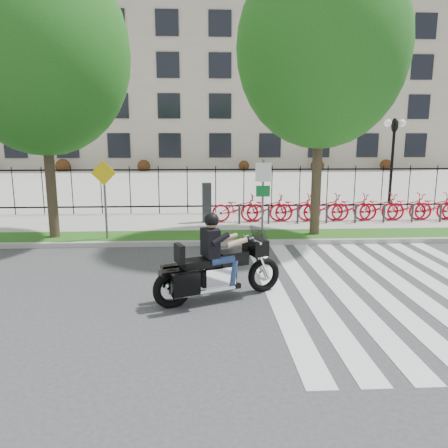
{
  "coord_description": "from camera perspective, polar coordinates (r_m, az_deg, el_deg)",
  "views": [
    {
      "loc": [
        0.6,
        -9.22,
        3.36
      ],
      "look_at": [
        1.23,
        3.0,
        0.9
      ],
      "focal_mm": 35.0,
      "sensor_mm": 36.0,
      "label": 1
    }
  ],
  "objects": [
    {
      "name": "ground",
      "position": [
        9.83,
        -6.36,
        -8.69
      ],
      "size": [
        120.0,
        120.0,
        0.0
      ],
      "primitive_type": "plane",
      "color": "#353638",
      "rests_on": "ground"
    },
    {
      "name": "curb",
      "position": [
        13.73,
        -5.39,
        -2.54
      ],
      "size": [
        60.0,
        0.2,
        0.15
      ],
      "primitive_type": "cube",
      "color": "#9B9892",
      "rests_on": "ground"
    },
    {
      "name": "grass_verge",
      "position": [
        14.56,
        -5.25,
        -1.74
      ],
      "size": [
        60.0,
        1.5,
        0.15
      ],
      "primitive_type": "cube",
      "color": "#214C13",
      "rests_on": "ground"
    },
    {
      "name": "sidewalk",
      "position": [
        17.0,
        -4.93,
        0.17
      ],
      "size": [
        60.0,
        3.5,
        0.15
      ],
      "primitive_type": "cube",
      "color": "#9A9790",
      "rests_on": "ground"
    },
    {
      "name": "plaza",
      "position": [
        34.39,
        -3.97,
        5.79
      ],
      "size": [
        80.0,
        34.0,
        0.1
      ],
      "primitive_type": "cube",
      "color": "#9A9790",
      "rests_on": "ground"
    },
    {
      "name": "crosswalk_stripes",
      "position": [
        10.68,
        20.7,
        -7.7
      ],
      "size": [
        5.7,
        8.0,
        0.01
      ],
      "primitive_type": null,
      "color": "silver",
      "rests_on": "ground"
    },
    {
      "name": "iron_fence",
      "position": [
        18.56,
        -4.81,
        4.47
      ],
      "size": [
        30.0,
        0.06,
        2.0
      ],
      "primitive_type": null,
      "color": "black",
      "rests_on": "sidewalk"
    },
    {
      "name": "office_building",
      "position": [
        54.54,
        -3.76,
        18.27
      ],
      "size": [
        60.0,
        21.9,
        20.15
      ],
      "color": "#9E967F",
      "rests_on": "ground"
    },
    {
      "name": "lamp_post_right",
      "position": [
        23.21,
        21.28,
        10.21
      ],
      "size": [
        1.06,
        0.7,
        4.25
      ],
      "color": "black",
      "rests_on": "ground"
    },
    {
      "name": "street_tree_1",
      "position": [
        15.17,
        -22.82,
        19.9
      ],
      "size": [
        5.37,
        5.37,
        8.78
      ],
      "color": "#35291D",
      "rests_on": "grass_verge"
    },
    {
      "name": "street_tree_2",
      "position": [
        14.91,
        12.66,
        21.41
      ],
      "size": [
        5.35,
        5.35,
        8.96
      ],
      "color": "#35291D",
      "rests_on": "grass_verge"
    },
    {
      "name": "bike_share_station",
      "position": [
        17.6,
        16.12,
        2.13
      ],
      "size": [
        11.18,
        0.89,
        1.5
      ],
      "color": "#2D2D33",
      "rests_on": "sidewalk"
    },
    {
      "name": "sign_pole_regulatory",
      "position": [
        14.03,
        5.11,
        4.68
      ],
      "size": [
        0.5,
        0.09,
        2.5
      ],
      "color": "#59595B",
      "rests_on": "grass_verge"
    },
    {
      "name": "sign_pole_warning",
      "position": [
        14.23,
        -15.34,
        4.42
      ],
      "size": [
        0.78,
        0.09,
        2.49
      ],
      "color": "#59595B",
      "rests_on": "grass_verge"
    },
    {
      "name": "motorcycle_rider",
      "position": [
        9.09,
        -0.66,
        -5.38
      ],
      "size": [
        2.74,
        1.49,
        2.23
      ],
      "color": "black",
      "rests_on": "ground"
    }
  ]
}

